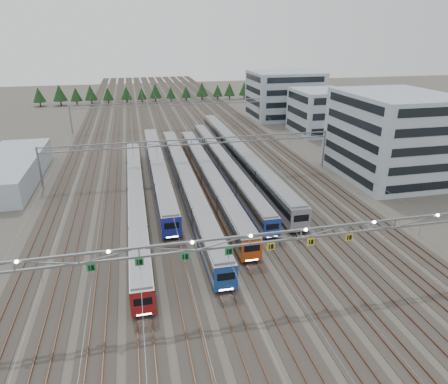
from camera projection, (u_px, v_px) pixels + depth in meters
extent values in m
plane|color=#47423A|center=(248.00, 299.00, 43.66)|extent=(400.00, 400.00, 0.00)
cube|color=#2D2823|center=(166.00, 118.00, 134.00)|extent=(54.00, 260.00, 0.08)
cube|color=brown|center=(86.00, 121.00, 128.69)|extent=(0.08, 260.00, 0.16)
cube|color=brown|center=(239.00, 114.00, 139.23)|extent=(0.08, 260.00, 0.16)
cube|color=brown|center=(163.00, 118.00, 133.81)|extent=(0.08, 260.00, 0.16)
cube|color=brown|center=(168.00, 117.00, 134.11)|extent=(0.08, 260.00, 0.16)
cube|color=black|center=(137.00, 205.00, 66.24)|extent=(2.10, 56.39, 0.32)
cube|color=#9EA0A6|center=(136.00, 196.00, 65.66)|extent=(2.47, 57.54, 2.78)
cube|color=black|center=(136.00, 194.00, 65.53)|extent=(2.53, 57.25, 0.84)
cube|color=maroon|center=(137.00, 203.00, 66.10)|extent=(2.52, 57.25, 0.31)
cube|color=slate|center=(135.00, 188.00, 65.10)|extent=(2.22, 56.39, 0.22)
cube|color=maroon|center=(143.00, 304.00, 39.71)|extent=(2.49, 0.12, 2.78)
cube|color=black|center=(143.00, 302.00, 39.56)|extent=(1.85, 0.10, 0.84)
cube|color=white|center=(144.00, 314.00, 40.11)|extent=(1.48, 0.06, 0.13)
cube|color=black|center=(158.00, 176.00, 79.43)|extent=(2.32, 52.46, 0.35)
cube|color=#9EA0A6|center=(158.00, 168.00, 78.79)|extent=(2.73, 53.53, 3.07)
cube|color=black|center=(158.00, 166.00, 78.65)|extent=(2.79, 53.26, 0.93)
cube|color=#1B28A4|center=(158.00, 174.00, 79.28)|extent=(2.78, 53.26, 0.34)
cube|color=slate|center=(157.00, 160.00, 78.18)|extent=(2.46, 52.46, 0.24)
cube|color=#1B28A4|center=(172.00, 228.00, 54.65)|extent=(2.75, 0.12, 3.07)
cube|color=black|center=(172.00, 226.00, 54.49)|extent=(2.05, 0.10, 0.93)
cube|color=white|center=(172.00, 237.00, 55.10)|extent=(1.64, 0.06, 0.15)
cube|color=black|center=(186.00, 189.00, 72.85)|extent=(2.28, 62.48, 0.35)
cube|color=#9EA0A6|center=(186.00, 180.00, 72.22)|extent=(2.68, 63.76, 3.02)
cube|color=black|center=(186.00, 178.00, 72.09)|extent=(2.74, 63.44, 0.91)
cube|color=#1B4292|center=(186.00, 187.00, 72.70)|extent=(2.73, 63.44, 0.34)
cube|color=slate|center=(186.00, 172.00, 71.62)|extent=(2.42, 62.48, 0.24)
cube|color=#1B4292|center=(226.00, 279.00, 43.46)|extent=(2.70, 0.12, 3.02)
cube|color=black|center=(226.00, 276.00, 43.30)|extent=(2.01, 0.10, 0.91)
cube|color=white|center=(226.00, 290.00, 43.90)|extent=(1.61, 0.06, 0.14)
cube|color=black|center=(209.00, 183.00, 75.53)|extent=(2.29, 56.03, 0.35)
cube|color=#9EA0A6|center=(208.00, 175.00, 74.90)|extent=(2.69, 57.17, 3.03)
cube|color=black|center=(208.00, 173.00, 74.76)|extent=(2.75, 56.89, 0.91)
cube|color=#CE4612|center=(209.00, 181.00, 75.37)|extent=(2.74, 56.89, 0.34)
cube|color=slate|center=(208.00, 167.00, 74.29)|extent=(2.42, 56.03, 0.24)
cube|color=#CE4612|center=(252.00, 251.00, 49.11)|extent=(2.71, 0.12, 3.03)
cube|color=black|center=(252.00, 248.00, 48.95)|extent=(2.02, 0.10, 0.91)
cube|color=white|center=(252.00, 260.00, 49.55)|extent=(1.62, 0.06, 0.14)
cube|color=black|center=(224.00, 170.00, 82.64)|extent=(2.10, 59.10, 0.32)
cube|color=#9EA0A6|center=(224.00, 163.00, 82.06)|extent=(2.47, 60.31, 2.78)
cube|color=black|center=(224.00, 162.00, 81.94)|extent=(2.53, 60.01, 0.84)
cube|color=#1837AC|center=(224.00, 168.00, 82.50)|extent=(2.52, 60.01, 0.31)
cube|color=slate|center=(224.00, 156.00, 81.51)|extent=(2.22, 59.10, 0.22)
cube|color=#1837AC|center=(272.00, 229.00, 54.86)|extent=(2.49, 0.12, 2.78)
cube|color=black|center=(272.00, 227.00, 54.71)|extent=(1.85, 0.10, 0.84)
cube|color=white|center=(272.00, 237.00, 55.26)|extent=(1.48, 0.06, 0.13)
cube|color=black|center=(239.00, 162.00, 87.91)|extent=(2.57, 67.13, 0.39)
cube|color=#9EA0A6|center=(239.00, 153.00, 87.20)|extent=(3.02, 68.50, 3.40)
cube|color=black|center=(239.00, 152.00, 87.05)|extent=(3.08, 68.16, 1.03)
cube|color=gray|center=(239.00, 160.00, 87.74)|extent=(3.07, 68.16, 0.38)
cube|color=slate|center=(239.00, 145.00, 86.52)|extent=(2.72, 67.13, 0.27)
cube|color=gray|center=(301.00, 221.00, 56.30)|extent=(3.04, 0.12, 3.40)
cube|color=black|center=(301.00, 218.00, 56.12)|extent=(2.27, 0.10, 1.03)
cube|color=white|center=(300.00, 230.00, 56.80)|extent=(1.81, 0.06, 0.16)
cube|color=gray|center=(250.00, 235.00, 40.73)|extent=(56.00, 0.22, 0.22)
cube|color=gray|center=(250.00, 244.00, 41.11)|extent=(56.00, 0.22, 0.22)
cube|color=#1A8540|center=(91.00, 268.00, 37.93)|extent=(0.85, 0.06, 0.85)
cube|color=#1A8540|center=(139.00, 262.00, 38.86)|extent=(0.85, 0.06, 0.85)
cube|color=#1A8540|center=(185.00, 257.00, 39.79)|extent=(0.85, 0.06, 0.85)
cube|color=#1A8540|center=(229.00, 251.00, 40.72)|extent=(0.85, 0.06, 0.85)
cube|color=yellow|center=(271.00, 246.00, 41.65)|extent=(0.85, 0.06, 0.85)
cube|color=yellow|center=(311.00, 242.00, 42.59)|extent=(0.85, 0.06, 0.85)
cube|color=yellow|center=(349.00, 237.00, 43.52)|extent=(0.85, 0.06, 0.85)
cylinder|color=gray|center=(40.00, 168.00, 72.51)|extent=(0.36, 0.36, 8.00)
cylinder|color=gray|center=(324.00, 149.00, 84.10)|extent=(0.36, 0.36, 8.00)
cube|color=gray|center=(192.00, 139.00, 76.88)|extent=(56.00, 0.22, 0.22)
cube|color=gray|center=(192.00, 144.00, 77.25)|extent=(56.00, 0.22, 0.22)
cylinder|color=gray|center=(71.00, 119.00, 113.17)|extent=(0.36, 0.36, 8.00)
cylinder|color=gray|center=(259.00, 111.00, 124.76)|extent=(0.36, 0.36, 8.00)
cube|color=gray|center=(169.00, 102.00, 117.54)|extent=(56.00, 0.22, 0.22)
cube|color=gray|center=(169.00, 105.00, 117.91)|extent=(56.00, 0.22, 0.22)
cube|color=#95A5B1|center=(392.00, 136.00, 77.57)|extent=(18.00, 22.00, 16.43)
cube|color=#95A5B1|center=(320.00, 112.00, 112.77)|extent=(14.00, 16.00, 12.04)
cube|color=#95A5B1|center=(285.00, 95.00, 132.08)|extent=(22.00, 18.00, 14.99)
cube|color=#95A5B1|center=(11.00, 170.00, 76.93)|extent=(10.00, 30.00, 4.59)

